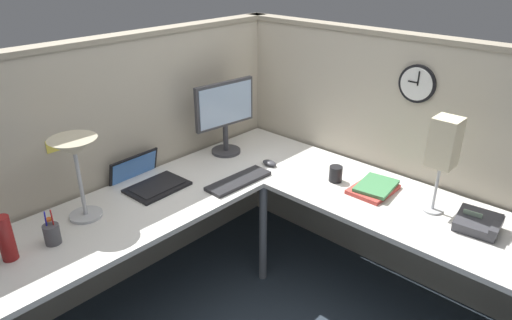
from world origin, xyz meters
name	(u,v)px	position (x,y,z in m)	size (l,w,h in m)	color
ground_plane	(265,300)	(0.00, 0.00, 0.00)	(6.80, 6.80, 0.00)	#2D3842
cubicle_wall_back	(122,165)	(-0.36, 0.87, 0.79)	(2.57, 0.12, 1.58)	#B7AD99
cubicle_wall_right	(385,156)	(0.87, -0.27, 0.79)	(0.12, 2.37, 1.58)	#B7AD99
desk	(254,228)	(-0.15, -0.05, 0.63)	(2.35, 2.15, 0.73)	silver
monitor	(225,112)	(0.30, 0.64, 1.02)	(0.46, 0.20, 0.50)	#38383D
laptop	(147,180)	(-0.34, 0.66, 0.75)	(0.35, 0.39, 0.22)	black
keyboard	(239,181)	(0.05, 0.26, 0.74)	(0.43, 0.14, 0.02)	#232326
computer_mouse	(269,163)	(0.35, 0.28, 0.75)	(0.06, 0.10, 0.03)	#38383D
desk_lamp_dome	(75,154)	(-0.78, 0.58, 1.09)	(0.24, 0.24, 0.44)	#B7BABF
pen_cup	(52,234)	(-1.00, 0.47, 0.78)	(0.08, 0.08, 0.18)	#4C4C51
thermos_flask	(6,238)	(-1.19, 0.50, 0.84)	(0.07, 0.07, 0.22)	maroon
office_phone	(479,224)	(0.50, -0.99, 0.77)	(0.21, 0.22, 0.11)	#38383D
book_stack	(374,188)	(0.51, -0.40, 0.75)	(0.30, 0.23, 0.04)	#BF3F38
desk_lamp_paper	(444,145)	(0.53, -0.74, 1.11)	(0.13, 0.13, 0.53)	#B7BABF
coffee_mug	(336,174)	(0.46, -0.16, 0.78)	(0.08, 0.08, 0.10)	black
wall_clock	(417,84)	(0.82, -0.43, 1.32)	(0.04, 0.22, 0.22)	black
pinned_note_leftmost	(54,145)	(-0.77, 0.82, 1.07)	(0.09, 0.00, 0.07)	#EAD84C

